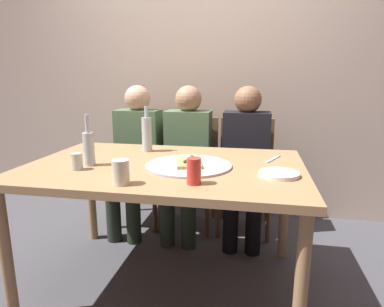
% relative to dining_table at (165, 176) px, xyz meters
% --- Properties ---
extents(ground_plane, '(8.00, 8.00, 0.00)m').
position_rel_dining_table_xyz_m(ground_plane, '(0.00, 0.00, -0.68)').
color(ground_plane, '#424247').
extents(back_wall, '(6.00, 0.10, 2.60)m').
position_rel_dining_table_xyz_m(back_wall, '(0.00, 1.25, 0.62)').
color(back_wall, '#BCA893').
rests_on(back_wall, ground_plane).
extents(dining_table, '(1.55, 1.02, 0.75)m').
position_rel_dining_table_xyz_m(dining_table, '(0.00, 0.00, 0.00)').
color(dining_table, '#99754C').
rests_on(dining_table, ground_plane).
extents(pizza_tray, '(0.48, 0.48, 0.01)m').
position_rel_dining_table_xyz_m(pizza_tray, '(0.14, -0.03, 0.08)').
color(pizza_tray, '#ADADB2').
rests_on(pizza_tray, dining_table).
extents(pizza_slice_last, '(0.18, 0.25, 0.05)m').
position_rel_dining_table_xyz_m(pizza_slice_last, '(0.14, -0.02, 0.10)').
color(pizza_slice_last, tan).
rests_on(pizza_slice_last, pizza_tray).
extents(wine_bottle, '(0.06, 0.06, 0.28)m').
position_rel_dining_table_xyz_m(wine_bottle, '(-0.40, -0.11, 0.17)').
color(wine_bottle, '#B2BCC1').
rests_on(wine_bottle, dining_table).
extents(beer_bottle, '(0.07, 0.07, 0.30)m').
position_rel_dining_table_xyz_m(beer_bottle, '(-0.20, 0.30, 0.19)').
color(beer_bottle, '#B2BCC1').
rests_on(beer_bottle, dining_table).
extents(tumbler_near, '(0.08, 0.08, 0.12)m').
position_rel_dining_table_xyz_m(tumbler_near, '(-0.10, -0.39, 0.13)').
color(tumbler_near, beige).
rests_on(tumbler_near, dining_table).
extents(tumbler_far, '(0.06, 0.06, 0.09)m').
position_rel_dining_table_xyz_m(tumbler_far, '(-0.43, -0.20, 0.12)').
color(tumbler_far, '#B7C6BC').
rests_on(tumbler_far, dining_table).
extents(soda_can, '(0.07, 0.07, 0.12)m').
position_rel_dining_table_xyz_m(soda_can, '(0.23, -0.32, 0.13)').
color(soda_can, red).
rests_on(soda_can, dining_table).
extents(plate_stack, '(0.20, 0.20, 0.02)m').
position_rel_dining_table_xyz_m(plate_stack, '(0.62, -0.12, 0.08)').
color(plate_stack, white).
rests_on(plate_stack, dining_table).
extents(table_knife, '(0.11, 0.21, 0.01)m').
position_rel_dining_table_xyz_m(table_knife, '(0.61, 0.22, 0.08)').
color(table_knife, '#B7B7BC').
rests_on(table_knife, dining_table).
extents(chair_left, '(0.44, 0.44, 0.90)m').
position_rel_dining_table_xyz_m(chair_left, '(-0.46, 0.91, -0.17)').
color(chair_left, brown).
rests_on(chair_left, ground_plane).
extents(chair_middle, '(0.44, 0.44, 0.90)m').
position_rel_dining_table_xyz_m(chair_middle, '(-0.04, 0.91, -0.17)').
color(chair_middle, brown).
rests_on(chair_middle, ground_plane).
extents(chair_right, '(0.44, 0.44, 0.90)m').
position_rel_dining_table_xyz_m(chair_right, '(0.43, 0.91, -0.17)').
color(chair_right, brown).
rests_on(chair_right, ground_plane).
extents(guest_in_sweater, '(0.36, 0.56, 1.17)m').
position_rel_dining_table_xyz_m(guest_in_sweater, '(-0.46, 0.76, -0.04)').
color(guest_in_sweater, '#4C6B47').
rests_on(guest_in_sweater, ground_plane).
extents(guest_in_beanie, '(0.36, 0.56, 1.17)m').
position_rel_dining_table_xyz_m(guest_in_beanie, '(-0.04, 0.76, -0.04)').
color(guest_in_beanie, '#4C6B47').
rests_on(guest_in_beanie, ground_plane).
extents(guest_by_wall, '(0.36, 0.56, 1.17)m').
position_rel_dining_table_xyz_m(guest_by_wall, '(0.43, 0.76, -0.04)').
color(guest_by_wall, black).
rests_on(guest_by_wall, ground_plane).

